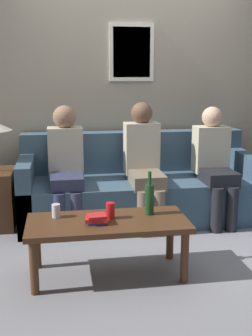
{
  "coord_description": "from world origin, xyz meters",
  "views": [
    {
      "loc": [
        -0.79,
        -3.62,
        1.51
      ],
      "look_at": [
        -0.23,
        -0.12,
        0.69
      ],
      "focal_mm": 45.0,
      "sensor_mm": 36.0,
      "label": 1
    }
  ],
  "objects_px": {
    "couch_main": "(138,189)",
    "person_left": "(66,162)",
    "drinking_glass": "(56,211)",
    "person_middle": "(144,160)",
    "wine_bottle": "(149,198)",
    "person_right": "(214,160)",
    "coffee_table": "(108,228)"
  },
  "relations": [
    {
      "from": "couch_main",
      "to": "person_left",
      "type": "distance_m",
      "value": 0.83
    },
    {
      "from": "wine_bottle",
      "to": "person_left",
      "type": "bearing_deg",
      "value": 121.24
    },
    {
      "from": "drinking_glass",
      "to": "person_middle",
      "type": "xyz_separation_m",
      "value": [
        0.86,
        0.93,
        0.17
      ]
    },
    {
      "from": "drinking_glass",
      "to": "person_middle",
      "type": "distance_m",
      "value": 1.28
    },
    {
      "from": "wine_bottle",
      "to": "person_left",
      "type": "height_order",
      "value": "person_left"
    },
    {
      "from": "person_middle",
      "to": "person_right",
      "type": "distance_m",
      "value": 0.72
    },
    {
      "from": "wine_bottle",
      "to": "person_middle",
      "type": "bearing_deg",
      "value": 81.07
    },
    {
      "from": "wine_bottle",
      "to": "person_left",
      "type": "xyz_separation_m",
      "value": [
        -0.61,
        1.0,
        0.09
      ]
    },
    {
      "from": "person_middle",
      "to": "person_left",
      "type": "bearing_deg",
      "value": 177.83
    },
    {
      "from": "wine_bottle",
      "to": "drinking_glass",
      "type": "distance_m",
      "value": 0.71
    },
    {
      "from": "couch_main",
      "to": "person_right",
      "type": "distance_m",
      "value": 0.83
    },
    {
      "from": "wine_bottle",
      "to": "drinking_glass",
      "type": "height_order",
      "value": "wine_bottle"
    },
    {
      "from": "couch_main",
      "to": "drinking_glass",
      "type": "height_order",
      "value": "couch_main"
    },
    {
      "from": "drinking_glass",
      "to": "person_middle",
      "type": "relative_size",
      "value": 0.09
    },
    {
      "from": "coffee_table",
      "to": "person_left",
      "type": "xyz_separation_m",
      "value": [
        -0.28,
        1.09,
        0.28
      ]
    },
    {
      "from": "wine_bottle",
      "to": "drinking_glass",
      "type": "bearing_deg",
      "value": 176.78
    },
    {
      "from": "couch_main",
      "to": "person_middle",
      "type": "distance_m",
      "value": 0.39
    },
    {
      "from": "drinking_glass",
      "to": "wine_bottle",
      "type": "bearing_deg",
      "value": -3.22
    },
    {
      "from": "couch_main",
      "to": "drinking_glass",
      "type": "xyz_separation_m",
      "value": [
        -0.84,
        -1.1,
        0.18
      ]
    },
    {
      "from": "person_left",
      "to": "person_right",
      "type": "relative_size",
      "value": 1.02
    },
    {
      "from": "coffee_table",
      "to": "person_middle",
      "type": "height_order",
      "value": "person_middle"
    },
    {
      "from": "couch_main",
      "to": "person_right",
      "type": "xyz_separation_m",
      "value": [
        0.74,
        -0.21,
        0.33
      ]
    },
    {
      "from": "drinking_glass",
      "to": "person_left",
      "type": "relative_size",
      "value": 0.09
    },
    {
      "from": "coffee_table",
      "to": "drinking_glass",
      "type": "bearing_deg",
      "value": 161.06
    },
    {
      "from": "coffee_table",
      "to": "drinking_glass",
      "type": "height_order",
      "value": "drinking_glass"
    },
    {
      "from": "coffee_table",
      "to": "person_middle",
      "type": "bearing_deg",
      "value": 65.45
    },
    {
      "from": "wine_bottle",
      "to": "person_right",
      "type": "height_order",
      "value": "person_right"
    },
    {
      "from": "couch_main",
      "to": "person_left",
      "type": "xyz_separation_m",
      "value": [
        -0.74,
        -0.14,
        0.35
      ]
    },
    {
      "from": "wine_bottle",
      "to": "coffee_table",
      "type": "bearing_deg",
      "value": -165.03
    },
    {
      "from": "couch_main",
      "to": "person_right",
      "type": "relative_size",
      "value": 2.07
    },
    {
      "from": "person_middle",
      "to": "person_right",
      "type": "bearing_deg",
      "value": -3.34
    },
    {
      "from": "person_right",
      "to": "person_middle",
      "type": "bearing_deg",
      "value": 176.66
    }
  ]
}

